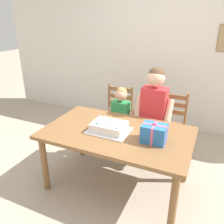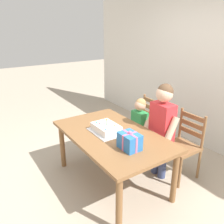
{
  "view_description": "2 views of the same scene",
  "coord_description": "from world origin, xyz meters",
  "px_view_note": "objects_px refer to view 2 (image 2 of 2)",
  "views": [
    {
      "loc": [
        0.88,
        -2.06,
        1.9
      ],
      "look_at": [
        -0.09,
        0.07,
        0.91
      ],
      "focal_mm": 37.1,
      "sensor_mm": 36.0,
      "label": 1
    },
    {
      "loc": [
        2.2,
        -1.47,
        2.02
      ],
      "look_at": [
        -0.11,
        0.08,
        0.96
      ],
      "focal_mm": 37.46,
      "sensor_mm": 36.0,
      "label": 2
    }
  ],
  "objects_px": {
    "gift_box_red_large": "(130,141)",
    "chair_left": "(144,125)",
    "birthday_cake": "(106,128)",
    "chair_right": "(183,145)",
    "child_younger": "(139,124)",
    "dining_table": "(112,140)",
    "child_older": "(162,123)"
  },
  "relations": [
    {
      "from": "gift_box_red_large",
      "to": "birthday_cake",
      "type": "bearing_deg",
      "value": 178.41
    },
    {
      "from": "chair_right",
      "to": "gift_box_red_large",
      "type": "bearing_deg",
      "value": -88.93
    },
    {
      "from": "chair_left",
      "to": "chair_right",
      "type": "height_order",
      "value": "same"
    },
    {
      "from": "dining_table",
      "to": "chair_left",
      "type": "xyz_separation_m",
      "value": [
        -0.4,
        0.89,
        -0.17
      ]
    },
    {
      "from": "gift_box_red_large",
      "to": "child_younger",
      "type": "height_order",
      "value": "child_younger"
    },
    {
      "from": "child_older",
      "to": "child_younger",
      "type": "xyz_separation_m",
      "value": [
        -0.45,
        0.0,
        -0.19
      ]
    },
    {
      "from": "dining_table",
      "to": "child_older",
      "type": "height_order",
      "value": "child_older"
    },
    {
      "from": "chair_left",
      "to": "chair_right",
      "type": "xyz_separation_m",
      "value": [
        0.8,
        0.0,
        0.0
      ]
    },
    {
      "from": "gift_box_red_large",
      "to": "chair_left",
      "type": "relative_size",
      "value": 0.27
    },
    {
      "from": "chair_left",
      "to": "chair_right",
      "type": "bearing_deg",
      "value": 0.0
    },
    {
      "from": "chair_left",
      "to": "child_younger",
      "type": "xyz_separation_m",
      "value": [
        0.18,
        -0.25,
        0.15
      ]
    },
    {
      "from": "birthday_cake",
      "to": "chair_right",
      "type": "distance_m",
      "value": 1.08
    },
    {
      "from": "dining_table",
      "to": "birthday_cake",
      "type": "distance_m",
      "value": 0.16
    },
    {
      "from": "chair_left",
      "to": "chair_right",
      "type": "relative_size",
      "value": 1.0
    },
    {
      "from": "dining_table",
      "to": "birthday_cake",
      "type": "height_order",
      "value": "birthday_cake"
    },
    {
      "from": "child_younger",
      "to": "child_older",
      "type": "bearing_deg",
      "value": -0.09
    },
    {
      "from": "child_older",
      "to": "dining_table",
      "type": "bearing_deg",
      "value": -110.2
    },
    {
      "from": "chair_right",
      "to": "child_younger",
      "type": "height_order",
      "value": "child_younger"
    },
    {
      "from": "chair_right",
      "to": "chair_left",
      "type": "bearing_deg",
      "value": -180.0
    },
    {
      "from": "birthday_cake",
      "to": "chair_left",
      "type": "bearing_deg",
      "value": 108.89
    },
    {
      "from": "chair_left",
      "to": "child_older",
      "type": "xyz_separation_m",
      "value": [
        0.63,
        -0.26,
        0.34
      ]
    },
    {
      "from": "chair_left",
      "to": "chair_right",
      "type": "distance_m",
      "value": 0.8
    },
    {
      "from": "birthday_cake",
      "to": "child_younger",
      "type": "distance_m",
      "value": 0.7
    },
    {
      "from": "chair_right",
      "to": "child_older",
      "type": "height_order",
      "value": "child_older"
    },
    {
      "from": "birthday_cake",
      "to": "child_younger",
      "type": "height_order",
      "value": "child_younger"
    },
    {
      "from": "dining_table",
      "to": "birthday_cake",
      "type": "bearing_deg",
      "value": -158.25
    },
    {
      "from": "chair_left",
      "to": "child_younger",
      "type": "bearing_deg",
      "value": -54.81
    },
    {
      "from": "birthday_cake",
      "to": "chair_left",
      "type": "height_order",
      "value": "chair_left"
    },
    {
      "from": "gift_box_red_large",
      "to": "chair_right",
      "type": "distance_m",
      "value": 1.0
    },
    {
      "from": "child_younger",
      "to": "birthday_cake",
      "type": "bearing_deg",
      "value": -78.52
    },
    {
      "from": "gift_box_red_large",
      "to": "chair_right",
      "type": "xyz_separation_m",
      "value": [
        -0.02,
        0.93,
        -0.34
      ]
    },
    {
      "from": "gift_box_red_large",
      "to": "chair_left",
      "type": "distance_m",
      "value": 1.29
    }
  ]
}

